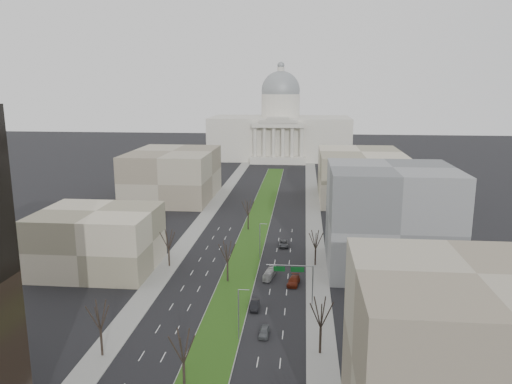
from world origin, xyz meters
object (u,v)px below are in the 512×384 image
Objects in this scene: car_grey_near at (264,332)px; car_red at (294,281)px; car_grey_far at (284,244)px; box_van at (270,274)px; car_black at (255,305)px.

car_red reaches higher than car_grey_near.
box_van reaches higher than car_grey_far.
car_red is (7.15, 12.59, 0.02)m from car_black.
car_grey_far is (3.93, 38.34, -0.03)m from car_black.
box_van is at bearing 94.34° from car_grey_near.
car_grey_near is 26.28m from box_van.
car_grey_far reaches higher than car_grey_near.
car_grey_far is (-3.22, 25.75, -0.05)m from car_red.
car_black reaches higher than car_grey_far.
car_grey_near is 0.75× the size of car_red.
car_grey_near is at bearing -78.27° from car_black.
car_red is at bearing 57.68° from car_black.
car_grey_near is 10.65m from car_black.
box_van reaches higher than car_red.
box_van is (-0.93, 26.26, 0.23)m from car_grey_near.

